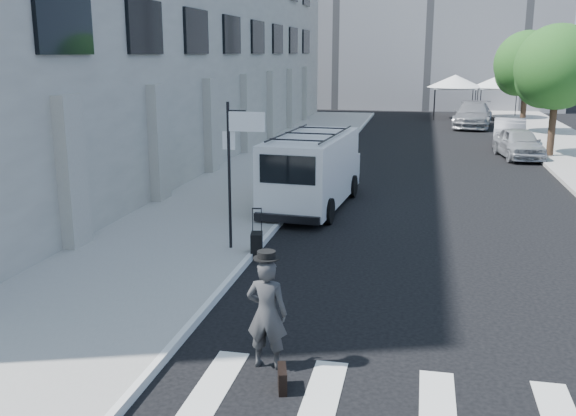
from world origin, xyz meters
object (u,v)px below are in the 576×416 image
at_px(businessman, 267,314).
at_px(suitcase, 257,245).
at_px(cargo_van, 313,170).
at_px(parked_car_a, 519,143).
at_px(briefcase, 282,379).
at_px(parked_car_c, 473,115).
at_px(parked_car_b, 509,133).

distance_m(businessman, suitcase, 5.48).
bearing_deg(businessman, cargo_van, -82.46).
bearing_deg(suitcase, parked_car_a, 53.79).
xyz_separation_m(briefcase, suitcase, (-1.91, 5.88, 0.14)).
distance_m(businessman, parked_car_c, 35.05).
distance_m(cargo_van, parked_car_b, 16.98).
distance_m(suitcase, parked_car_c, 30.20).
bearing_deg(parked_car_b, parked_car_a, -84.30).
xyz_separation_m(businessman, suitcase, (-1.53, 5.23, -0.56)).
height_order(briefcase, parked_car_c, parked_car_c).
bearing_deg(parked_car_c, businessman, -91.18).
bearing_deg(parked_car_c, parked_car_a, -76.91).
relative_size(briefcase, suitcase, 0.38).
bearing_deg(businessman, suitcase, -72.12).
bearing_deg(briefcase, businessman, 105.42).
relative_size(cargo_van, parked_car_c, 1.10).
bearing_deg(parked_car_a, cargo_van, -131.53).
bearing_deg(parked_car_b, cargo_van, -110.96).
distance_m(briefcase, parked_car_c, 35.64).
xyz_separation_m(briefcase, cargo_van, (-1.49, 11.35, 1.00)).
height_order(suitcase, parked_car_a, parked_car_a).
relative_size(suitcase, cargo_van, 0.19).
bearing_deg(suitcase, cargo_van, 75.14).
xyz_separation_m(suitcase, cargo_van, (0.42, 5.47, 0.86)).
height_order(suitcase, cargo_van, cargo_van).
relative_size(briefcase, parked_car_b, 0.10).
bearing_deg(cargo_van, briefcase, -78.05).
bearing_deg(briefcase, parked_car_b, 61.76).
bearing_deg(suitcase, parked_car_c, 66.29).
bearing_deg(parked_car_b, briefcase, -97.18).
bearing_deg(businessman, parked_car_b, -102.70).
bearing_deg(parked_car_c, parked_car_b, -74.46).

